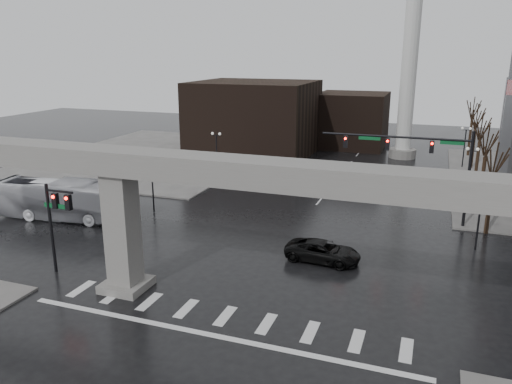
# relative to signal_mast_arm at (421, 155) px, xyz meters

# --- Properties ---
(ground) EXTENTS (160.00, 160.00, 0.00)m
(ground) POSITION_rel_signal_mast_arm_xyz_m (-8.99, -18.80, -5.83)
(ground) COLOR black
(ground) RESTS_ON ground
(sidewalk_nw) EXTENTS (28.00, 36.00, 0.15)m
(sidewalk_nw) POSITION_rel_signal_mast_arm_xyz_m (-34.99, 17.20, -5.75)
(sidewalk_nw) COLOR slate
(sidewalk_nw) RESTS_ON ground
(elevated_guideway) EXTENTS (48.00, 2.60, 8.70)m
(elevated_guideway) POSITION_rel_signal_mast_arm_xyz_m (-7.73, -18.80, 1.05)
(elevated_guideway) COLOR gray
(elevated_guideway) RESTS_ON ground
(building_far_left) EXTENTS (16.00, 14.00, 10.00)m
(building_far_left) POSITION_rel_signal_mast_arm_xyz_m (-22.99, 23.20, -0.83)
(building_far_left) COLOR black
(building_far_left) RESTS_ON ground
(building_far_mid) EXTENTS (10.00, 10.00, 8.00)m
(building_far_mid) POSITION_rel_signal_mast_arm_xyz_m (-10.99, 33.20, -1.83)
(building_far_mid) COLOR black
(building_far_mid) RESTS_ON ground
(smokestack) EXTENTS (3.60, 3.60, 30.00)m
(smokestack) POSITION_rel_signal_mast_arm_xyz_m (-2.99, 27.20, 7.52)
(smokestack) COLOR silver
(smokestack) RESTS_ON ground
(signal_mast_arm) EXTENTS (12.12, 0.43, 8.00)m
(signal_mast_arm) POSITION_rel_signal_mast_arm_xyz_m (0.00, 0.00, 0.00)
(signal_mast_arm) COLOR black
(signal_mast_arm) RESTS_ON ground
(signal_left_pole) EXTENTS (2.30, 0.30, 6.00)m
(signal_left_pole) POSITION_rel_signal_mast_arm_xyz_m (-21.24, -18.30, -1.76)
(signal_left_pole) COLOR black
(signal_left_pole) RESTS_ON ground
(flagpole_assembly) EXTENTS (2.06, 0.12, 12.00)m
(flagpole_assembly) POSITION_rel_signal_mast_arm_xyz_m (6.30, 3.20, 1.70)
(flagpole_assembly) COLOR silver
(flagpole_assembly) RESTS_ON ground
(lamp_right_0) EXTENTS (1.22, 0.32, 5.11)m
(lamp_right_0) POSITION_rel_signal_mast_arm_xyz_m (4.51, -4.80, -2.36)
(lamp_right_0) COLOR black
(lamp_right_0) RESTS_ON ground
(lamp_right_1) EXTENTS (1.22, 0.32, 5.11)m
(lamp_right_1) POSITION_rel_signal_mast_arm_xyz_m (4.51, 9.20, -2.36)
(lamp_right_1) COLOR black
(lamp_right_1) RESTS_ON ground
(lamp_right_2) EXTENTS (1.22, 0.32, 5.11)m
(lamp_right_2) POSITION_rel_signal_mast_arm_xyz_m (4.51, 23.20, -2.36)
(lamp_right_2) COLOR black
(lamp_right_2) RESTS_ON ground
(lamp_left_0) EXTENTS (1.22, 0.32, 5.11)m
(lamp_left_0) POSITION_rel_signal_mast_arm_xyz_m (-22.49, -4.80, -2.36)
(lamp_left_0) COLOR black
(lamp_left_0) RESTS_ON ground
(lamp_left_1) EXTENTS (1.22, 0.32, 5.11)m
(lamp_left_1) POSITION_rel_signal_mast_arm_xyz_m (-22.49, 9.20, -2.36)
(lamp_left_1) COLOR black
(lamp_left_1) RESTS_ON ground
(lamp_left_2) EXTENTS (1.22, 0.32, 5.11)m
(lamp_left_2) POSITION_rel_signal_mast_arm_xyz_m (-22.49, 23.20, -2.36)
(lamp_left_2) COLOR black
(lamp_left_2) RESTS_ON ground
(tree_right_0) EXTENTS (1.09, 1.58, 7.50)m
(tree_right_0) POSITION_rel_signal_mast_arm_xyz_m (5.54, -0.78, -3.04)
(tree_right_0) COLOR black
(tree_right_0) RESTS_ON ground
(tree_right_1) EXTENTS (1.09, 1.61, 7.67)m
(tree_right_1) POSITION_rel_signal_mast_arm_xyz_m (5.54, 7.22, -2.98)
(tree_right_1) COLOR black
(tree_right_1) RESTS_ON ground
(tree_right_2) EXTENTS (1.10, 1.63, 7.85)m
(tree_right_2) POSITION_rel_signal_mast_arm_xyz_m (5.54, 15.22, -2.91)
(tree_right_2) COLOR black
(tree_right_2) RESTS_ON ground
(tree_right_3) EXTENTS (1.11, 1.66, 8.02)m
(tree_right_3) POSITION_rel_signal_mast_arm_xyz_m (5.54, 23.22, -2.85)
(tree_right_3) COLOR black
(tree_right_3) RESTS_ON ground
(tree_right_4) EXTENTS (1.12, 1.69, 8.19)m
(tree_right_4) POSITION_rel_signal_mast_arm_xyz_m (5.54, 31.22, -2.79)
(tree_right_4) COLOR black
(tree_right_4) RESTS_ON ground
(pickup_truck) EXTENTS (5.30, 2.70, 1.44)m
(pickup_truck) POSITION_rel_signal_mast_arm_xyz_m (-5.58, -10.66, -5.11)
(pickup_truck) COLOR black
(pickup_truck) RESTS_ON ground
(city_bus) EXTENTS (12.69, 4.31, 3.47)m
(city_bus) POSITION_rel_signal_mast_arm_xyz_m (-28.70, -9.36, -4.10)
(city_bus) COLOR silver
(city_bus) RESTS_ON ground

